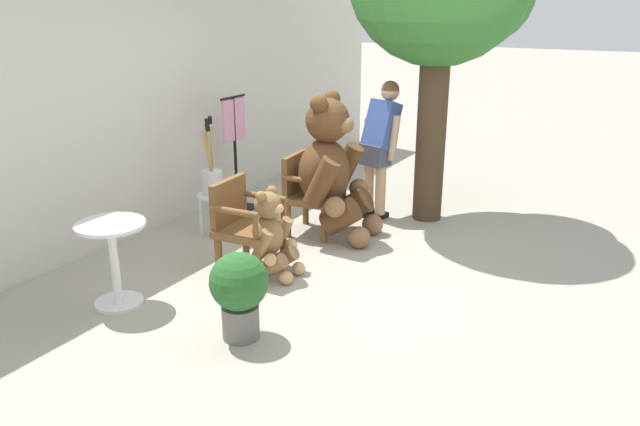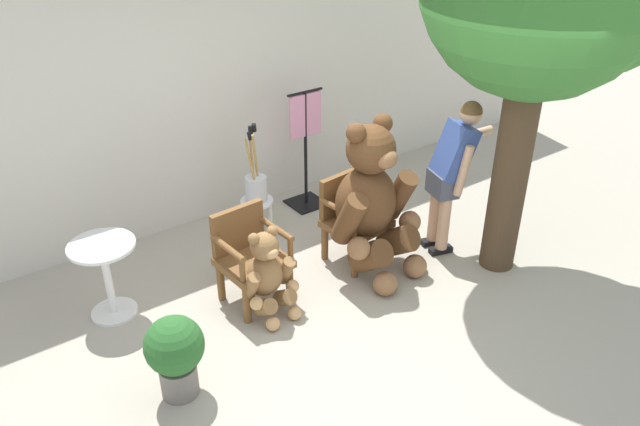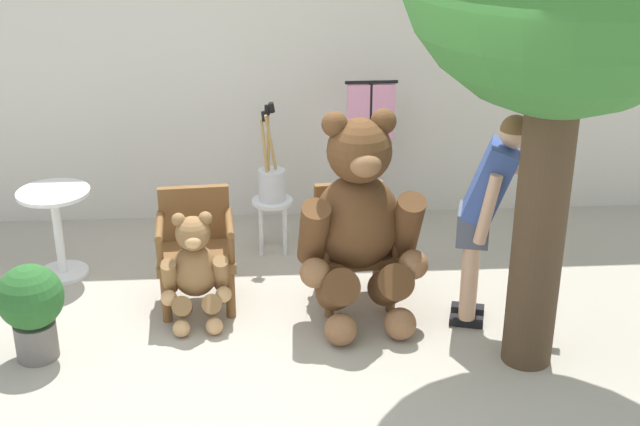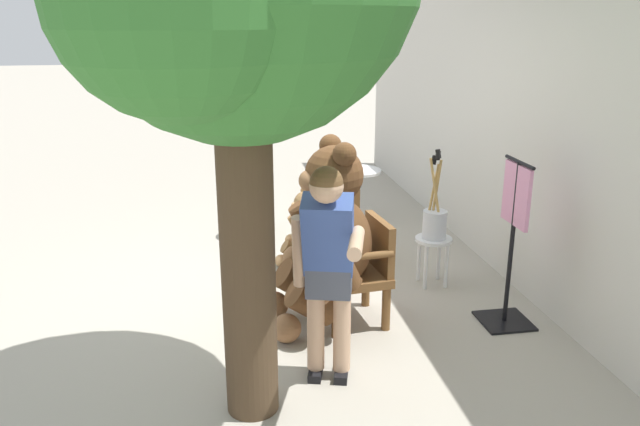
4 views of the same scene
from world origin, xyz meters
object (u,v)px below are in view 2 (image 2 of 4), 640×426
teddy_bear_large (372,200)px  white_stool (257,209)px  brush_bucket (256,185)px  potted_plant (175,352)px  teddy_bear_small (268,274)px  person_visitor (452,166)px  clothing_display_stand (306,147)px  round_side_table (106,271)px  wooden_chair_left (250,254)px  wooden_chair_right (352,216)px

teddy_bear_large → white_stool: (-0.60, 1.10, -0.39)m
brush_bucket → potted_plant: (-1.61, -1.55, -0.24)m
teddy_bear_large → teddy_bear_small: bearing=-178.9°
brush_bucket → person_visitor: bearing=-40.7°
clothing_display_stand → teddy_bear_small: bearing=-134.0°
round_side_table → potted_plant: (0.07, -1.21, -0.05)m
wooden_chair_left → teddy_bear_small: size_ratio=1.03×
wooden_chair_right → teddy_bear_large: size_ratio=0.56×
wooden_chair_right → person_visitor: 1.08m
wooden_chair_left → clothing_display_stand: 1.86m
wooden_chair_right → person_visitor: (0.88, -0.42, 0.46)m
potted_plant → clothing_display_stand: bearing=37.5°
wooden_chair_left → potted_plant: size_ratio=1.26×
round_side_table → person_visitor: bearing=-16.4°
wooden_chair_right → white_stool: wooden_chair_right is taller
teddy_bear_large → potted_plant: bearing=-168.6°
teddy_bear_small → potted_plant: bearing=-157.9°
brush_bucket → clothing_display_stand: clothing_display_stand is taller
wooden_chair_left → person_visitor: person_visitor is taller
wooden_chair_left → wooden_chair_right: same height
teddy_bear_large → brush_bucket: size_ratio=1.83×
wooden_chair_left → teddy_bear_small: 0.29m
brush_bucket → potted_plant: size_ratio=1.23×
wooden_chair_left → person_visitor: (2.04, -0.42, 0.46)m
person_visitor → round_side_table: (-3.15, 0.93, -0.47)m
person_visitor → brush_bucket: bearing=139.3°
wooden_chair_right → brush_bucket: brush_bucket is taller
person_visitor → teddy_bear_small: bearing=176.1°
white_stool → teddy_bear_large: bearing=-61.4°
wooden_chair_right → teddy_bear_small: size_ratio=1.03×
teddy_bear_large → clothing_display_stand: size_ratio=1.12×
wooden_chair_left → potted_plant: 1.26m
person_visitor → brush_bucket: 1.96m
person_visitor → brush_bucket: size_ratio=1.86×
round_side_table → clothing_display_stand: bearing=14.9°
white_stool → wooden_chair_right: bearing=-55.2°
teddy_bear_small → person_visitor: bearing=-3.9°
wooden_chair_right → person_visitor: person_visitor is taller
white_stool → potted_plant: (-1.61, -1.55, 0.04)m
wooden_chair_left → person_visitor: 2.14m
wooden_chair_right → brush_bucket: size_ratio=1.03×
round_side_table → teddy_bear_small: bearing=-35.2°
wooden_chair_right → brush_bucket: bearing=124.9°
person_visitor → round_side_table: person_visitor is taller
person_visitor → clothing_display_stand: 1.73m
wooden_chair_left → teddy_bear_small: bearing=-88.5°
clothing_display_stand → potted_plant: bearing=-142.5°
teddy_bear_small → round_side_table: teddy_bear_small is taller
teddy_bear_large → potted_plant: (-2.22, -0.45, -0.35)m
clothing_display_stand → round_side_table: bearing=-165.1°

